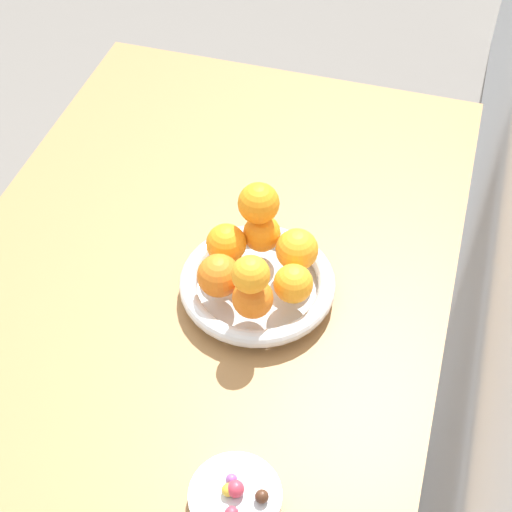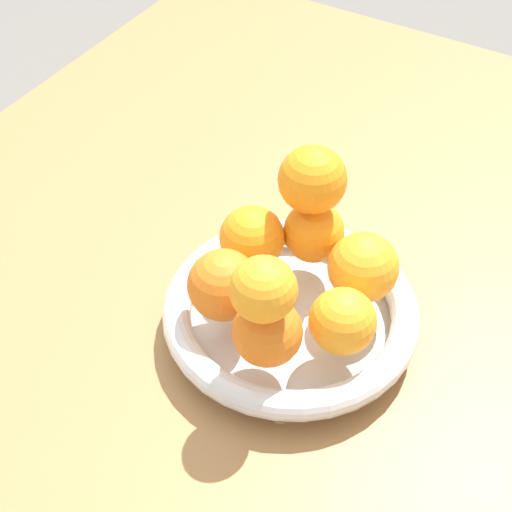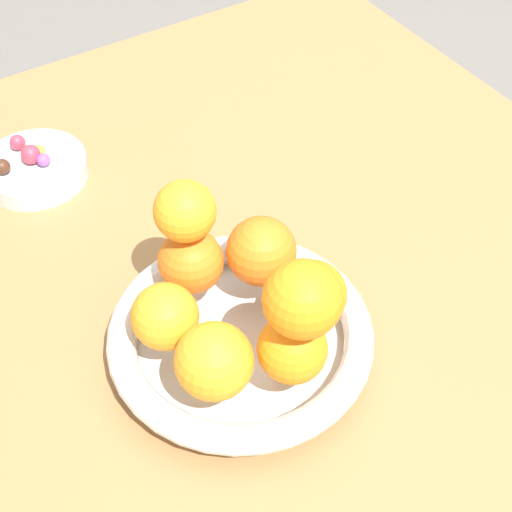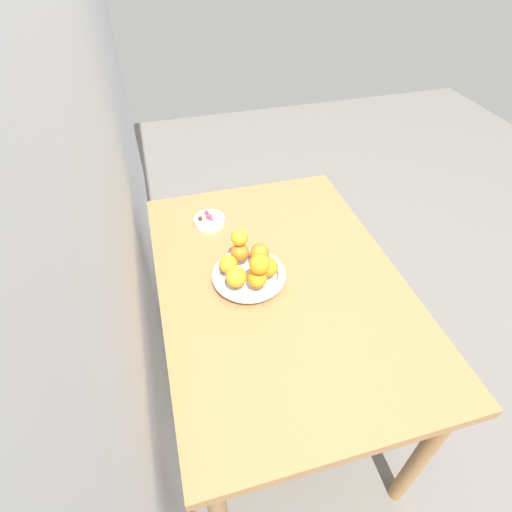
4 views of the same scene
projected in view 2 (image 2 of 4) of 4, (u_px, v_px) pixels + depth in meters
name	position (u px, v px, depth m)	size (l,w,h in m)	color
dining_table	(219.00, 331.00, 0.84)	(1.10, 0.76, 0.74)	#9E7042
fruit_bowl	(291.00, 314.00, 0.71)	(0.23, 0.23, 0.04)	silver
orange_0	(343.00, 321.00, 0.64)	(0.06, 0.06, 0.06)	orange
orange_1	(363.00, 267.00, 0.68)	(0.06, 0.06, 0.06)	orange
orange_2	(314.00, 232.00, 0.72)	(0.06, 0.06, 0.06)	orange
orange_3	(249.00, 241.00, 0.71)	(0.06, 0.06, 0.06)	orange
orange_4	(223.00, 285.00, 0.67)	(0.06, 0.06, 0.06)	orange
orange_5	(267.00, 332.00, 0.64)	(0.06, 0.06, 0.06)	orange
orange_6	(312.00, 179.00, 0.68)	(0.06, 0.06, 0.06)	orange
orange_7	(263.00, 289.00, 0.59)	(0.05, 0.05, 0.05)	orange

